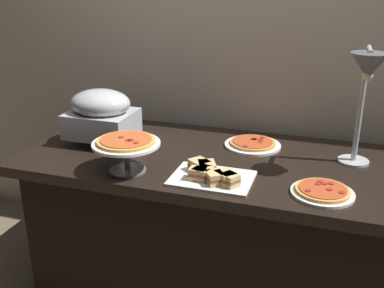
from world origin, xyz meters
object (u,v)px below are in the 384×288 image
(pizza_plate_front, at_px, (322,192))
(pizza_plate_center, at_px, (253,144))
(pizza_plate_raised_stand, at_px, (126,145))
(heat_lamp, at_px, (366,79))
(chafing_dish, at_px, (101,113))
(sandwich_platter, at_px, (211,175))

(pizza_plate_front, distance_m, pizza_plate_center, 0.57)
(pizza_plate_front, distance_m, pizza_plate_raised_stand, 0.83)
(heat_lamp, xyz_separation_m, pizza_plate_raised_stand, (-0.94, -0.29, -0.30))
(pizza_plate_front, xyz_separation_m, pizza_plate_raised_stand, (-0.83, -0.04, 0.11))
(pizza_plate_front, xyz_separation_m, pizza_plate_center, (-0.36, 0.44, -0.00))
(chafing_dish, xyz_separation_m, sandwich_platter, (0.65, -0.26, -0.13))
(pizza_plate_raised_stand, relative_size, sandwich_platter, 0.87)
(pizza_plate_front, bearing_deg, sandwich_platter, -178.49)
(chafing_dish, height_order, pizza_plate_front, chafing_dish)
(chafing_dish, height_order, sandwich_platter, chafing_dish)
(heat_lamp, height_order, pizza_plate_front, heat_lamp)
(pizza_plate_raised_stand, height_order, sandwich_platter, pizza_plate_raised_stand)
(sandwich_platter, bearing_deg, pizza_plate_front, 1.51)
(pizza_plate_front, relative_size, pizza_plate_raised_stand, 0.84)
(chafing_dish, xyz_separation_m, heat_lamp, (1.22, 0.00, 0.26))
(chafing_dish, bearing_deg, pizza_plate_center, 13.99)
(chafing_dish, relative_size, sandwich_platter, 0.95)
(pizza_plate_front, xyz_separation_m, sandwich_platter, (-0.45, -0.01, 0.01))
(pizza_plate_center, bearing_deg, pizza_plate_raised_stand, -134.43)
(heat_lamp, bearing_deg, sandwich_platter, -155.13)
(chafing_dish, distance_m, heat_lamp, 1.25)
(sandwich_platter, bearing_deg, pizza_plate_center, 78.58)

